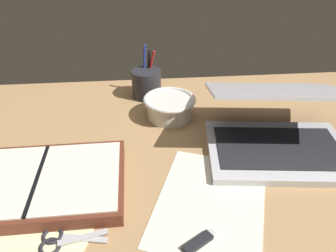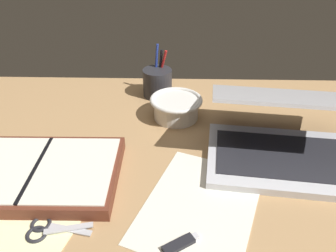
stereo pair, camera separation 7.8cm
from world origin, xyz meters
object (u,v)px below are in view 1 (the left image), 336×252
bowl (170,106)px  pen_cup (147,83)px  laptop (278,129)px  scissors (59,240)px  planner (39,183)px

bowl → pen_cup: size_ratio=0.92×
laptop → scissors: size_ratio=3.09×
laptop → pen_cup: 43.78cm
laptop → pen_cup: size_ratio=2.30×
laptop → pen_cup: laptop is taller
laptop → bowl: 30.35cm
planner → scissors: 15.62cm
laptop → planner: 56.52cm
planner → scissors: planner is taller
bowl → pen_cup: 15.11cm
laptop → planner: laptop is taller
bowl → scissors: size_ratio=1.24×
planner → laptop: bearing=9.6°
pen_cup → scissors: 58.10cm
pen_cup → bowl: bearing=-66.5°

